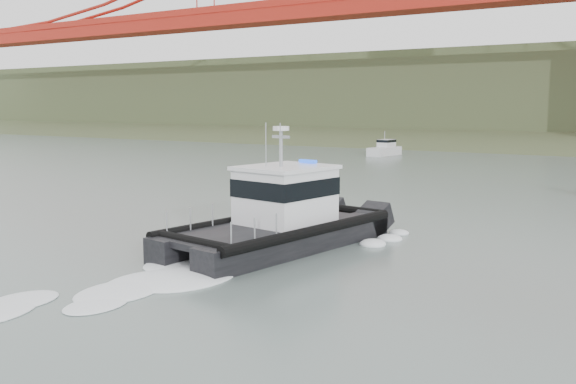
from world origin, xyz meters
name	(u,v)px	position (x,y,z in m)	size (l,w,h in m)	color
ground	(169,261)	(0.00, 0.00, 0.00)	(400.00, 400.00, 0.00)	#55655F
patrol_boat	(280,216)	(2.56, 4.94, 1.49)	(6.18, 12.77, 5.95)	black
motorboat	(385,149)	(-16.63, 60.02, 0.84)	(2.56, 6.29, 3.37)	silver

